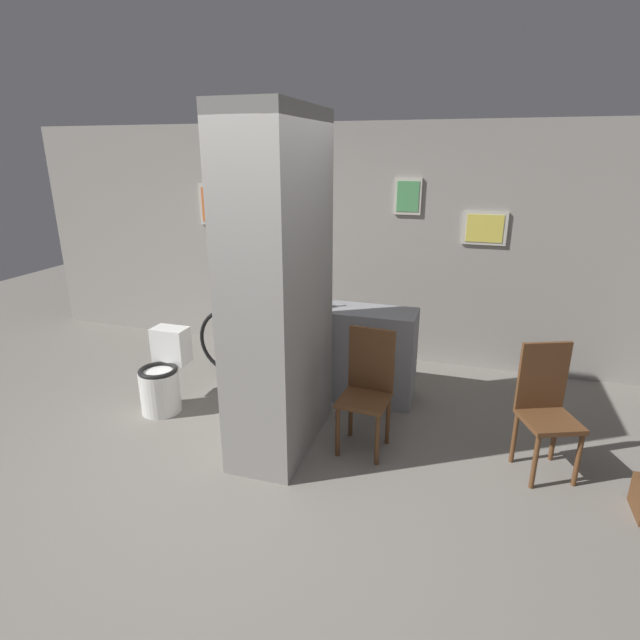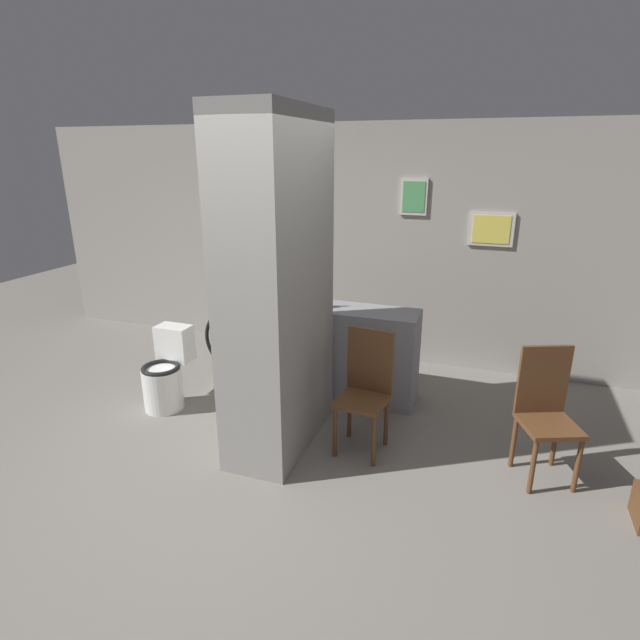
% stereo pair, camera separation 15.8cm
% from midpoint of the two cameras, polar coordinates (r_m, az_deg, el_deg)
% --- Properties ---
extents(ground_plane, '(14.00, 14.00, 0.00)m').
position_cam_midpoint_polar(ground_plane, '(3.91, -7.19, -17.35)').
color(ground_plane, slate).
extents(wall_back, '(8.00, 0.09, 2.60)m').
position_cam_midpoint_polar(wall_back, '(5.72, 4.22, 8.64)').
color(wall_back, gray).
rests_on(wall_back, ground_plane).
extents(pillar_center, '(0.55, 1.14, 2.60)m').
position_cam_midpoint_polar(pillar_center, '(3.80, -3.70, 3.51)').
color(pillar_center, gray).
rests_on(pillar_center, ground_plane).
extents(counter_shelf, '(1.28, 0.44, 0.90)m').
position_cam_midpoint_polar(counter_shelf, '(4.85, 4.39, -3.76)').
color(counter_shelf, gray).
rests_on(counter_shelf, ground_plane).
extents(toilet, '(0.36, 0.52, 0.74)m').
position_cam_midpoint_polar(toilet, '(4.89, -16.30, -5.98)').
color(toilet, white).
rests_on(toilet, ground_plane).
extents(chair_near_pillar, '(0.40, 0.40, 0.99)m').
position_cam_midpoint_polar(chair_near_pillar, '(4.00, 6.35, -7.61)').
color(chair_near_pillar, brown).
rests_on(chair_near_pillar, ground_plane).
extents(chair_by_doorway, '(0.49, 0.49, 0.99)m').
position_cam_midpoint_polar(chair_by_doorway, '(4.03, 25.42, -9.22)').
color(chair_by_doorway, brown).
rests_on(chair_by_doorway, ground_plane).
extents(bicycle, '(1.68, 0.42, 0.79)m').
position_cam_midpoint_polar(bicycle, '(5.22, -4.30, -2.85)').
color(bicycle, black).
rests_on(bicycle, ground_plane).
extents(bottle_tall, '(0.08, 0.08, 0.28)m').
position_cam_midpoint_polar(bottle_tall, '(4.68, 0.52, 2.60)').
color(bottle_tall, '#267233').
rests_on(bottle_tall, counter_shelf).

